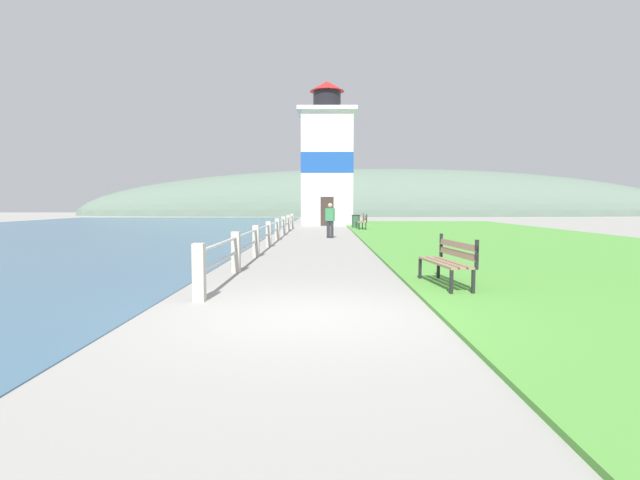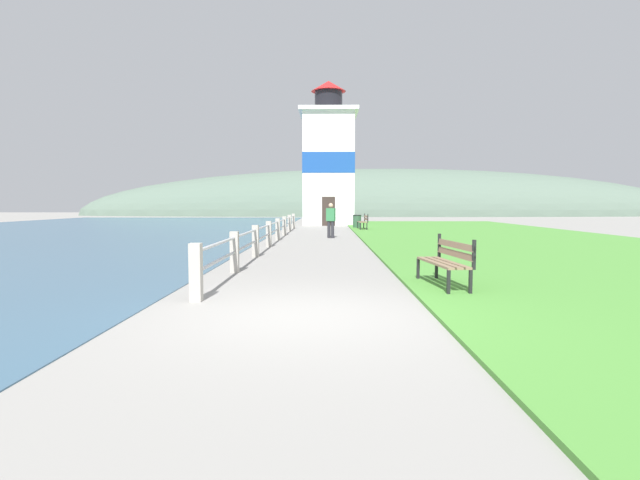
{
  "view_description": "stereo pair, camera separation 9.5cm",
  "coord_description": "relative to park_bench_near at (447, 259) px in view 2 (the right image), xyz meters",
  "views": [
    {
      "loc": [
        0.25,
        -6.68,
        1.52
      ],
      "look_at": [
        0.12,
        10.08,
        0.3
      ],
      "focal_mm": 28.0,
      "sensor_mm": 36.0,
      "label": 1
    },
    {
      "loc": [
        0.34,
        -6.68,
        1.52
      ],
      "look_at": [
        0.12,
        10.08,
        0.3
      ],
      "focal_mm": 28.0,
      "sensor_mm": 36.0,
      "label": 2
    }
  ],
  "objects": [
    {
      "name": "ground_plane",
      "position": [
        -2.5,
        -2.22,
        -0.54
      ],
      "size": [
        160.0,
        160.0,
        0.0
      ],
      "primitive_type": "plane",
      "color": "gray"
    },
    {
      "name": "grass_verge",
      "position": [
        5.29,
        11.8,
        -0.51
      ],
      "size": [
        12.0,
        42.09,
        0.06
      ],
      "color": "#4C8E38",
      "rests_on": "ground_plane"
    },
    {
      "name": "seawall_railing",
      "position": [
        -4.2,
        10.2,
        -0.02
      ],
      "size": [
        0.18,
        23.03,
        0.91
      ],
      "color": "#A8A399",
      "rests_on": "ground_plane"
    },
    {
      "name": "park_bench_near",
      "position": [
        0.0,
        0.0,
        0.0
      ],
      "size": [
        0.66,
        1.76,
        0.94
      ],
      "rotation": [
        0.0,
        0.0,
        3.26
      ],
      "color": "#846B51",
      "rests_on": "ground_plane"
    },
    {
      "name": "park_bench_midway",
      "position": [
        -0.01,
        19.94,
        -0.0
      ],
      "size": [
        0.53,
        1.68,
        0.94
      ],
      "rotation": [
        0.0,
        0.0,
        3.18
      ],
      "color": "#846B51",
      "rests_on": "ground_plane"
    },
    {
      "name": "lighthouse",
      "position": [
        -2.03,
        27.17,
        3.97
      ],
      "size": [
        4.11,
        4.11,
        10.21
      ],
      "color": "white",
      "rests_on": "ground_plane"
    },
    {
      "name": "person_strolling",
      "position": [
        -1.97,
        13.18,
        0.3
      ],
      "size": [
        0.42,
        0.31,
        1.55
      ],
      "rotation": [
        0.0,
        0.0,
        1.27
      ],
      "color": "#28282D",
      "rests_on": "ground_plane"
    },
    {
      "name": "trash_bin",
      "position": [
        -0.29,
        21.73,
        -0.11
      ],
      "size": [
        0.54,
        0.54,
        0.84
      ],
      "color": "#2D5138",
      "rests_on": "ground_plane"
    },
    {
      "name": "distant_hillside",
      "position": [
        5.5,
        55.83,
        -0.54
      ],
      "size": [
        80.0,
        16.0,
        12.0
      ],
      "color": "#566B5B",
      "rests_on": "ground_plane"
    }
  ]
}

